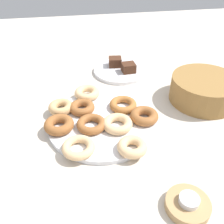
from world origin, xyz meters
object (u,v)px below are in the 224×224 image
Objects in this scene: tealight at (189,200)px; donut_plate at (103,122)px; donut_5 at (91,124)px; donut_6 at (59,125)px; brownie_far at (129,68)px; donut_3 at (123,105)px; donut_4 at (82,107)px; brownie_near at (115,62)px; donut_1 at (78,147)px; donut_9 at (61,107)px; donut_2 at (87,93)px; cake_plate at (120,70)px; donut_8 at (144,116)px; donut_0 at (132,147)px; donut_7 at (117,124)px; candle_holder at (188,205)px; basket at (204,90)px.

donut_plate is at bearing -155.58° from tealight.
donut_6 is at bearing -96.47° from donut_5.
brownie_far is at bearing 138.45° from donut_6.
donut_3 is at bearing 109.11° from donut_6.
brownie_near is (-0.31, 0.17, 0.01)m from donut_4.
donut_1 is at bearing -131.84° from tealight.
donut_6 is 0.09m from donut_9.
donut_4 is at bearing -15.78° from donut_2.
donut_4 is (0.09, -0.02, -0.00)m from donut_2.
donut_5 reaches higher than cake_plate.
donut_8 reaches higher than donut_plate.
donut_8 is at bearing 3.68° from brownie_near.
donut_2 is at bearing -128.70° from donut_3.
donut_9 is (-0.22, -0.19, -0.00)m from donut_0.
donut_2 is 1.99× the size of tealight.
donut_1 is at bearing -99.35° from donut_0.
donut_7 reaches higher than donut_plate.
donut_plate is 4.13× the size of donut_4.
tealight is (0.38, 0.07, 0.00)m from donut_3.
brownie_near reaches higher than donut_9.
donut_8 is 0.39m from brownie_near.
cake_plate is 4.27× the size of brownie_far.
donut_0 is 0.36× the size of cake_plate.
donut_6 reaches higher than donut_1.
donut_4 and donut_9 have the same top height.
tealight is (0.00, 0.00, 0.02)m from candle_holder.
tealight is at bearing 3.45° from brownie_near.
brownie_near is at bearing 141.32° from donut_9.
donut_2 and donut_8 have the same top height.
brownie_far is at bearing 176.28° from donut_8.
donut_3 reaches higher than candle_holder.
donut_3 reaches higher than tealight.
donut_5 is at bearing -148.10° from candle_holder.
donut_7 is 0.30m from tealight.
cake_plate is at bearing -177.86° from candle_holder.
candle_holder is at bearing -29.44° from basket.
donut_5 is at bearing 41.36° from donut_9.
donut_0 is 0.51m from brownie_near.
donut_2 is (-0.15, -0.04, 0.02)m from donut_plate.
donut_1 is at bearing -28.78° from brownie_far.
donut_9 is at bearing -166.57° from donut_1.
donut_0 is 0.91× the size of donut_2.
donut_3 is 1.71× the size of brownie_far.
basket reaches higher than donut_6.
donut_3 is at bearing -9.23° from cake_plate.
cake_plate is (-0.48, 0.06, -0.02)m from donut_0.
candle_holder is at bearing 48.16° from donut_1.
donut_7 is 0.09m from donut_8.
donut_3 and donut_5 have the same top height.
brownie_far reaches higher than donut_8.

